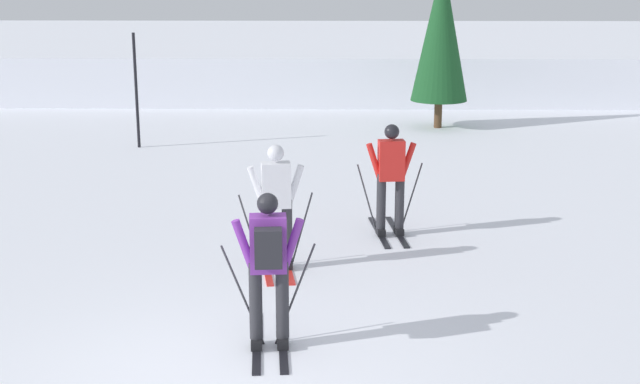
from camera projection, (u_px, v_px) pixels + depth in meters
The scene contains 7 objects.
ground_plane at pixel (219, 384), 8.43m from camera, with size 120.00×120.00×0.00m, color white.
far_snow_ridge at pixel (302, 68), 28.53m from camera, with size 80.00×8.02×1.44m, color white.
skier_purple at pixel (268, 264), 8.97m from camera, with size 1.00×1.63×1.71m.
skier_white at pixel (276, 203), 11.42m from camera, with size 1.00×1.64×1.71m.
skier_red at pixel (391, 177), 12.88m from camera, with size 1.00×1.63×1.71m.
trail_marker_pole at pixel (136, 91), 19.24m from camera, with size 0.07×0.07×2.56m, color black.
conifer_far_left at pixel (441, 31), 21.37m from camera, with size 1.42×1.42×4.18m.
Camera 1 is at (1.13, -7.67, 3.93)m, focal length 48.54 mm.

